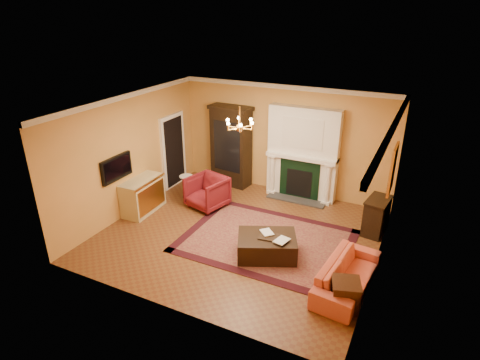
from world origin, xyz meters
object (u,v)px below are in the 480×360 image
Objects in this scene: pedestal_table at (187,185)px; leather_ottoman at (267,246)px; wingback_armchair at (207,191)px; end_table at (345,296)px; commode at (143,195)px; coral_sofa at (348,271)px; china_cabinet at (231,148)px; console_table at (376,217)px.

pedestal_table reaches higher than leather_ottoman.
wingback_armchair is 4.69m from end_table.
coral_sofa is (5.37, -0.78, -0.06)m from commode.
china_cabinet is 1.85× the size of leather_ottoman.
leather_ottoman is at bearing 86.02° from coral_sofa.
pedestal_table is at bearing 127.53° from leather_ottoman.
end_table is at bearing -165.59° from coral_sofa.
commode is 2.26× the size of end_table.
console_table is at bearing 4.17° from pedestal_table.
china_cabinet is 1.70m from pedestal_table.
china_cabinet is 5.35m from coral_sofa.
wingback_armchair reaches higher than console_table.
end_table is at bearing -83.09° from console_table.
end_table is 0.43× the size of leather_ottoman.
china_cabinet is at bearing 109.10° from wingback_armchair.
commode is at bearing 148.11° from leather_ottoman.
pedestal_table is (-0.66, -1.39, -0.74)m from china_cabinet.
coral_sofa is 1.78m from leather_ottoman.
china_cabinet reaches higher than coral_sofa.
wingback_armchair reaches higher than coral_sofa.
leather_ottoman is (3.05, -1.62, -0.13)m from pedestal_table.
wingback_armchair is at bearing 32.12° from commode.
console_table is (4.94, 0.36, 0.04)m from pedestal_table.
wingback_armchair reaches higher than pedestal_table.
coral_sofa is 2.32× the size of console_table.
console_table is (0.14, 2.29, 0.04)m from coral_sofa.
console_table reaches higher than end_table.
end_table is 2.03m from leather_ottoman.
console_table is (4.16, 0.59, -0.04)m from wingback_armchair.
china_cabinet is at bearing 104.00° from leather_ottoman.
coral_sofa is at bearing -21.88° from pedestal_table.
pedestal_table is (-0.78, 0.22, -0.09)m from wingback_armchair.
pedestal_table is at bearing -167.72° from console_table.
pedestal_table is 1.24× the size of end_table.
wingback_armchair is 0.78× the size of commode.
wingback_armchair is at bearing 151.01° from end_table.
end_table is at bearing -16.22° from commode.
coral_sofa is at bearing -8.24° from wingback_armchair.
coral_sofa is (4.02, -1.70, -0.08)m from wingback_armchair.
coral_sofa is (4.14, -3.31, -0.74)m from china_cabinet.
commode reaches higher than coral_sofa.
console_table is 0.69× the size of leather_ottoman.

